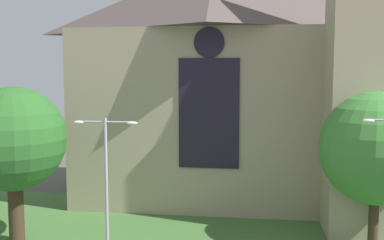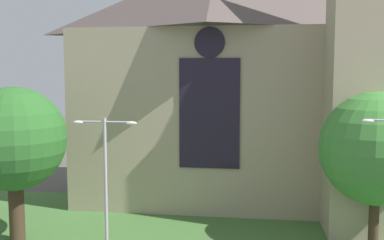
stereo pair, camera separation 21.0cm
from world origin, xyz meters
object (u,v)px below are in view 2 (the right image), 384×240
(tree_right_near, at_px, (377,149))
(tree_left_near, at_px, (14,139))
(streetlamp_near, at_px, (106,177))
(church_building, at_px, (225,77))

(tree_right_near, xyz_separation_m, tree_left_near, (-21.97, -1.71, 0.35))
(streetlamp_near, bearing_deg, tree_left_near, 151.04)
(tree_right_near, height_order, streetlamp_near, tree_right_near)
(tree_right_near, distance_m, streetlamp_near, 15.82)
(church_building, bearing_deg, tree_right_near, -46.75)
(tree_left_near, bearing_deg, streetlamp_near, -28.96)
(church_building, bearing_deg, streetlamp_near, -107.49)
(church_building, height_order, tree_left_near, church_building)
(church_building, relative_size, tree_left_near, 2.65)
(church_building, xyz_separation_m, tree_right_near, (9.68, -10.29, -4.10))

